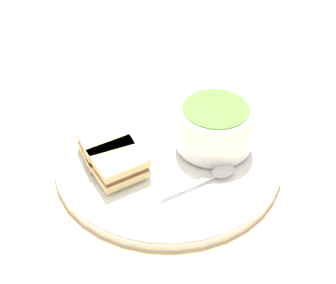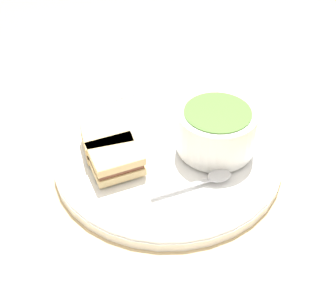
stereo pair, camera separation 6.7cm
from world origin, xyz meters
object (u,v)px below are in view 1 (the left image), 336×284
soup_bowl (215,126)px  sandwich_half_near (106,145)px  spoon (218,173)px  sandwich_half_far (119,163)px

soup_bowl → sandwich_half_near: (0.08, 0.14, -0.02)m
soup_bowl → spoon: (-0.06, 0.04, -0.03)m
sandwich_half_far → spoon: bearing=-130.0°
spoon → sandwich_half_near: bearing=134.1°
sandwich_half_near → sandwich_half_far: (-0.04, 0.01, 0.00)m
sandwich_half_far → soup_bowl: bearing=-102.6°
soup_bowl → spoon: soup_bowl is taller
sandwich_half_near → sandwich_half_far: same height
spoon → sandwich_half_far: size_ratio=1.58×
sandwich_half_near → sandwich_half_far: size_ratio=1.08×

